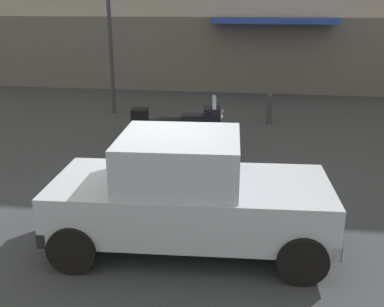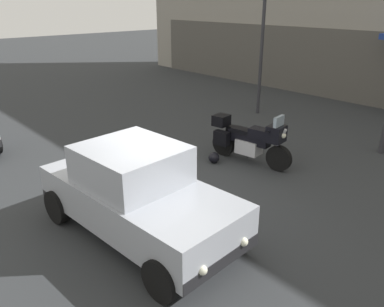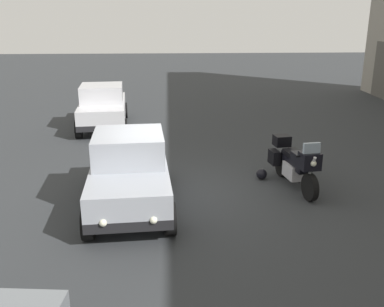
{
  "view_description": "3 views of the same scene",
  "coord_description": "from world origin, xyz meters",
  "views": [
    {
      "loc": [
        1.42,
        -6.64,
        3.33
      ],
      "look_at": [
        0.22,
        1.14,
        0.73
      ],
      "focal_mm": 42.92,
      "sensor_mm": 36.0,
      "label": 1
    },
    {
      "loc": [
        5.45,
        -4.1,
        3.89
      ],
      "look_at": [
        -0.12,
        0.94,
        0.89
      ],
      "focal_mm": 36.12,
      "sensor_mm": 36.0,
      "label": 2
    },
    {
      "loc": [
        9.45,
        0.02,
        4.09
      ],
      "look_at": [
        -0.77,
        0.59,
        0.78
      ],
      "focal_mm": 40.22,
      "sensor_mm": 36.0,
      "label": 3
    }
  ],
  "objects": [
    {
      "name": "car_wagon_end",
      "position": [
        0.47,
        -0.86,
        0.81
      ],
      "size": [
        3.95,
        2.01,
        1.64
      ],
      "rotation": [
        0.0,
        0.0,
        0.07
      ],
      "color": "#9EA3AD",
      "rests_on": "ground"
    },
    {
      "name": "helmet",
      "position": [
        -0.92,
        2.41,
        0.14
      ],
      "size": [
        0.28,
        0.28,
        0.28
      ],
      "primitive_type": "sphere",
      "color": "black",
      "rests_on": "ground"
    },
    {
      "name": "bollard_curbside",
      "position": [
        1.65,
        6.29,
        0.47
      ],
      "size": [
        0.16,
        0.16,
        0.89
      ],
      "color": "#333338",
      "rests_on": "ground"
    },
    {
      "name": "streetlamp_curbside",
      "position": [
        -3.15,
        6.8,
        3.05
      ],
      "size": [
        0.28,
        0.94,
        5.05
      ],
      "color": "#2D2D33",
      "rests_on": "ground"
    },
    {
      "name": "ground_plane",
      "position": [
        0.0,
        0.0,
        0.0
      ],
      "size": [
        80.0,
        80.0,
        0.0
      ],
      "primitive_type": "plane",
      "color": "#2D3033"
    },
    {
      "name": "motorcycle",
      "position": [
        -0.38,
        3.11,
        0.62
      ],
      "size": [
        2.26,
        0.91,
        1.36
      ],
      "rotation": [
        0.0,
        0.0,
        0.15
      ],
      "color": "black",
      "rests_on": "ground"
    }
  ]
}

